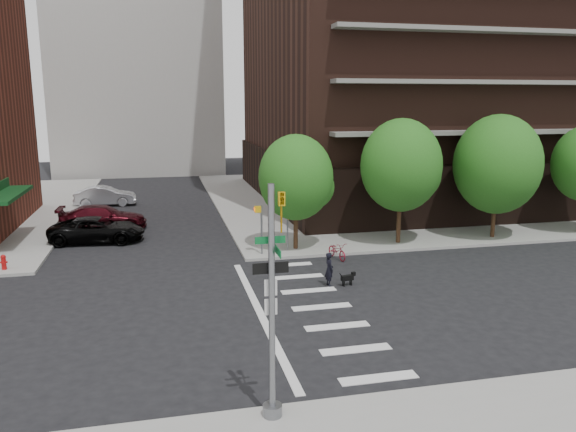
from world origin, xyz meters
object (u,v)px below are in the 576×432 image
(parked_car_silver, at_px, (105,196))
(scooter, at_px, (337,251))
(dog_walker, at_px, (329,269))
(parked_car_black, at_px, (97,230))
(fire_hydrant, at_px, (4,261))
(traffic_signal, at_px, (273,322))
(parked_car_maroon, at_px, (103,218))

(parked_car_silver, bearing_deg, scooter, -143.89)
(parked_car_silver, distance_m, dog_walker, 25.21)
(parked_car_black, height_order, parked_car_silver, parked_car_silver)
(fire_hydrant, bearing_deg, parked_car_black, 53.81)
(traffic_signal, bearing_deg, dog_walker, 65.54)
(fire_hydrant, relative_size, dog_walker, 0.48)
(traffic_signal, xyz_separation_m, parked_car_maroon, (-6.25, 23.76, -1.92))
(dog_walker, bearing_deg, traffic_signal, 149.67)
(dog_walker, bearing_deg, fire_hydrant, 63.96)
(traffic_signal, distance_m, parked_car_maroon, 24.65)
(fire_hydrant, xyz_separation_m, dog_walker, (14.56, -5.35, 0.21))
(parked_car_maroon, relative_size, parked_car_silver, 1.17)
(scooter, bearing_deg, dog_walker, -124.14)
(parked_car_black, relative_size, parked_car_silver, 1.15)
(parked_car_black, xyz_separation_m, parked_car_silver, (-0.57, 12.01, 0.02))
(parked_car_maroon, bearing_deg, fire_hydrant, 156.90)
(traffic_signal, xyz_separation_m, dog_walker, (4.52, 9.95, -1.94))
(traffic_signal, relative_size, scooter, 3.53)
(dog_walker, bearing_deg, parked_car_black, 39.91)
(traffic_signal, xyz_separation_m, fire_hydrant, (-10.03, 15.29, -2.15))
(parked_car_maroon, bearing_deg, dog_walker, -141.11)
(dog_walker, bearing_deg, parked_car_maroon, 32.08)
(parked_car_black, xyz_separation_m, scooter, (12.46, -6.45, -0.29))
(parked_car_silver, relative_size, dog_walker, 3.03)
(traffic_signal, height_order, fire_hydrant, traffic_signal)
(fire_hydrant, relative_size, parked_car_black, 0.14)
(scooter, bearing_deg, traffic_signal, -125.60)
(traffic_signal, distance_m, parked_car_silver, 33.22)
(parked_car_maroon, bearing_deg, parked_car_silver, 4.75)
(fire_hydrant, distance_m, scooter, 16.28)
(fire_hydrant, relative_size, parked_car_maroon, 0.14)
(traffic_signal, relative_size, parked_car_black, 1.13)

